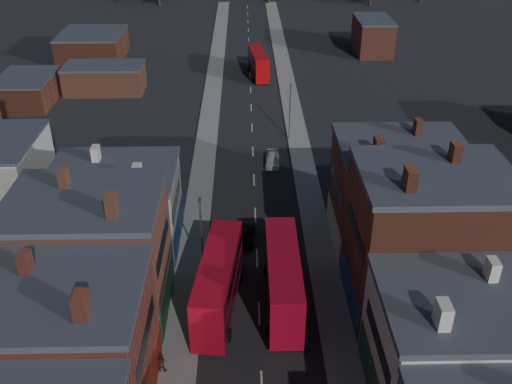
{
  "coord_description": "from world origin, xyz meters",
  "views": [
    {
      "loc": [
        -1.08,
        -13.69,
        34.33
      ],
      "look_at": [
        0.0,
        36.32,
        5.12
      ],
      "focal_mm": 40.0,
      "sensor_mm": 36.0,
      "label": 1
    }
  ],
  "objects_px": {
    "bus_0": "(218,282)",
    "car_3": "(273,160)",
    "bus_2": "(258,63)",
    "car_2": "(245,236)",
    "bus_1": "(283,279)",
    "ped_1": "(161,362)"
  },
  "relations": [
    {
      "from": "bus_0",
      "to": "bus_2",
      "type": "bearing_deg",
      "value": 92.05
    },
    {
      "from": "car_2",
      "to": "ped_1",
      "type": "distance_m",
      "value": 18.52
    },
    {
      "from": "bus_1",
      "to": "bus_2",
      "type": "height_order",
      "value": "bus_1"
    },
    {
      "from": "bus_1",
      "to": "bus_0",
      "type": "bearing_deg",
      "value": -176.16
    },
    {
      "from": "bus_2",
      "to": "car_2",
      "type": "relative_size",
      "value": 2.57
    },
    {
      "from": "bus_0",
      "to": "car_2",
      "type": "bearing_deg",
      "value": 83.85
    },
    {
      "from": "car_3",
      "to": "ped_1",
      "type": "bearing_deg",
      "value": -103.54
    },
    {
      "from": "bus_0",
      "to": "car_2",
      "type": "xyz_separation_m",
      "value": [
        2.3,
        10.14,
        -2.24
      ]
    },
    {
      "from": "bus_2",
      "to": "car_3",
      "type": "height_order",
      "value": "bus_2"
    },
    {
      "from": "bus_0",
      "to": "car_3",
      "type": "bearing_deg",
      "value": 84.3
    },
    {
      "from": "bus_1",
      "to": "ped_1",
      "type": "height_order",
      "value": "bus_1"
    },
    {
      "from": "car_2",
      "to": "car_3",
      "type": "height_order",
      "value": "car_3"
    },
    {
      "from": "car_2",
      "to": "bus_1",
      "type": "bearing_deg",
      "value": -67.48
    },
    {
      "from": "bus_0",
      "to": "bus_2",
      "type": "height_order",
      "value": "bus_0"
    },
    {
      "from": "car_2",
      "to": "car_3",
      "type": "relative_size",
      "value": 0.98
    },
    {
      "from": "car_3",
      "to": "bus_1",
      "type": "bearing_deg",
      "value": -87.93
    },
    {
      "from": "bus_0",
      "to": "car_3",
      "type": "distance_m",
      "value": 28.15
    },
    {
      "from": "car_3",
      "to": "ped_1",
      "type": "xyz_separation_m",
      "value": [
        -10.19,
        -34.61,
        0.32
      ]
    },
    {
      "from": "bus_0",
      "to": "ped_1",
      "type": "distance_m",
      "value": 8.54
    },
    {
      "from": "bus_1",
      "to": "ped_1",
      "type": "xyz_separation_m",
      "value": [
        -9.81,
        -7.56,
        -1.89
      ]
    },
    {
      "from": "car_2",
      "to": "car_3",
      "type": "bearing_deg",
      "value": 81.74
    },
    {
      "from": "bus_1",
      "to": "car_3",
      "type": "bearing_deg",
      "value": 89.37
    }
  ]
}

